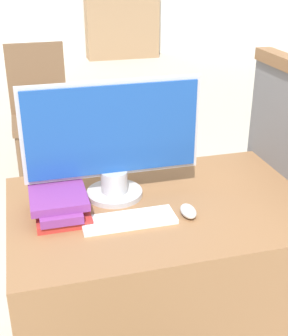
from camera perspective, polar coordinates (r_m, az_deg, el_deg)
The scene contains 6 objects.
desk at distance 1.94m, azimuth 1.96°, elevation -14.05°, with size 1.11×0.74×0.75m.
monitor at distance 1.69m, azimuth -3.82°, elevation 3.43°, with size 0.65×0.21×0.44m.
keyboard at distance 1.61m, azimuth -1.87°, elevation -6.37°, with size 0.32×0.11×0.02m.
mouse at distance 1.65m, azimuth 5.42°, elevation -5.26°, with size 0.05×0.09×0.04m.
book_stack at distance 1.67m, azimuth -10.25°, elevation -4.37°, with size 0.20×0.26×0.08m.
far_chair at distance 3.71m, azimuth -12.62°, elevation 7.50°, with size 0.44×0.44×0.97m.
Camera 1 is at (-0.45, -1.07, 1.60)m, focal length 50.00 mm.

